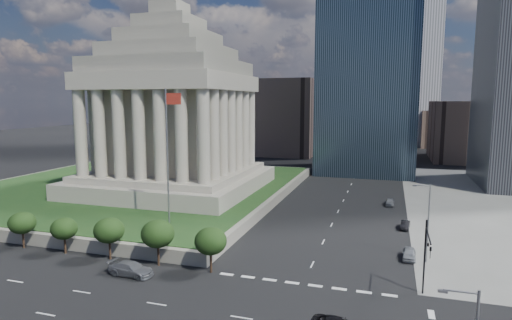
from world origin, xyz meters
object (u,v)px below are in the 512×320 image
at_px(suv_grey, 131,269).
at_px(parked_sedan_mid, 405,225).
at_px(flagpole, 168,150).
at_px(parked_sedan_far, 390,202).
at_px(street_lamp_north, 427,218).
at_px(traffic_signal_ne, 427,251).
at_px(parked_sedan_near, 409,254).
at_px(war_memorial, 172,94).

relative_size(suv_grey, parked_sedan_mid, 1.49).
distance_m(flagpole, suv_grey, 18.53).
distance_m(parked_sedan_mid, parked_sedan_far, 15.33).
xyz_separation_m(street_lamp_north, parked_sedan_mid, (-1.92, 14.30, -5.05)).
bearing_deg(street_lamp_north, traffic_signal_ne, -94.19).
bearing_deg(traffic_signal_ne, suv_grey, -174.05).
relative_size(traffic_signal_ne, parked_sedan_near, 1.97).
distance_m(street_lamp_north, suv_grey, 36.25).
bearing_deg(traffic_signal_ne, street_lamp_north, 85.81).
relative_size(flagpole, parked_sedan_near, 4.93).
xyz_separation_m(traffic_signal_ne, parked_sedan_far, (-3.50, 40.75, -4.56)).
distance_m(flagpole, street_lamp_north, 35.95).
bearing_deg(parked_sedan_near, flagpole, -174.79).
bearing_deg(street_lamp_north, parked_sedan_near, 160.92).
bearing_deg(parked_sedan_far, parked_sedan_near, -85.27).
bearing_deg(parked_sedan_mid, traffic_signal_ne, -81.64).
distance_m(flagpole, parked_sedan_mid, 38.67).
relative_size(street_lamp_north, parked_sedan_far, 2.46).
relative_size(parked_sedan_mid, parked_sedan_far, 0.91).
distance_m(war_memorial, flagpole, 28.16).
height_order(flagpole, parked_sedan_near, flagpole).
relative_size(street_lamp_north, suv_grey, 1.82).
relative_size(traffic_signal_ne, parked_sedan_far, 1.97).
bearing_deg(suv_grey, flagpole, 13.53).
distance_m(traffic_signal_ne, parked_sedan_mid, 26.05).
xyz_separation_m(war_memorial, parked_sedan_near, (45.50, -22.37, -20.71)).
bearing_deg(flagpole, parked_sedan_mid, 24.72).
xyz_separation_m(parked_sedan_near, parked_sedan_mid, (-0.09, 13.67, -0.08)).
height_order(flagpole, parked_sedan_far, flagpole).
bearing_deg(traffic_signal_ne, flagpole, 163.29).
relative_size(traffic_signal_ne, street_lamp_north, 0.80).
relative_size(suv_grey, parked_sedan_near, 1.35).
height_order(war_memorial, street_lamp_north, war_memorial).
height_order(traffic_signal_ne, parked_sedan_mid, traffic_signal_ne).
bearing_deg(parked_sedan_mid, street_lamp_north, -76.43).
bearing_deg(parked_sedan_near, war_memorial, 156.23).
xyz_separation_m(street_lamp_north, parked_sedan_far, (-4.33, 29.45, -4.97)).
bearing_deg(parked_sedan_far, traffic_signal_ne, -85.31).
bearing_deg(suv_grey, war_memorial, 24.85).
height_order(war_memorial, flagpole, war_memorial).
bearing_deg(suv_grey, parked_sedan_far, -29.11).
height_order(suv_grey, parked_sedan_near, suv_grey).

